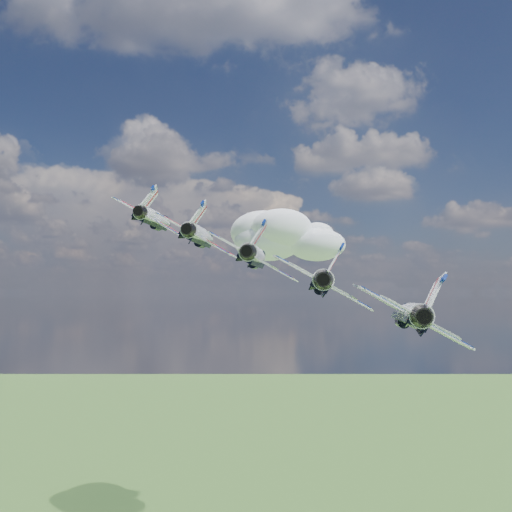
# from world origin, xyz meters

# --- Properties ---
(cloud_far) EXTENTS (56.07, 44.05, 22.03)m
(cloud_far) POSITION_xyz_m (30.50, 243.91, 170.72)
(cloud_far) COLOR white
(jet_0) EXTENTS (13.83, 17.90, 9.98)m
(jet_0) POSITION_xyz_m (2.69, 17.61, 152.94)
(jet_0) COLOR white
(jet_1) EXTENTS (13.83, 17.90, 9.98)m
(jet_1) POSITION_xyz_m (10.42, 10.65, 149.68)
(jet_1) COLOR silver
(jet_2) EXTENTS (13.83, 17.90, 9.98)m
(jet_2) POSITION_xyz_m (18.16, 3.69, 146.41)
(jet_2) COLOR white
(jet_3) EXTENTS (13.83, 17.90, 9.98)m
(jet_3) POSITION_xyz_m (25.89, -3.27, 143.14)
(jet_3) COLOR white
(jet_4) EXTENTS (13.83, 17.90, 9.98)m
(jet_4) POSITION_xyz_m (33.62, -10.24, 139.88)
(jet_4) COLOR silver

